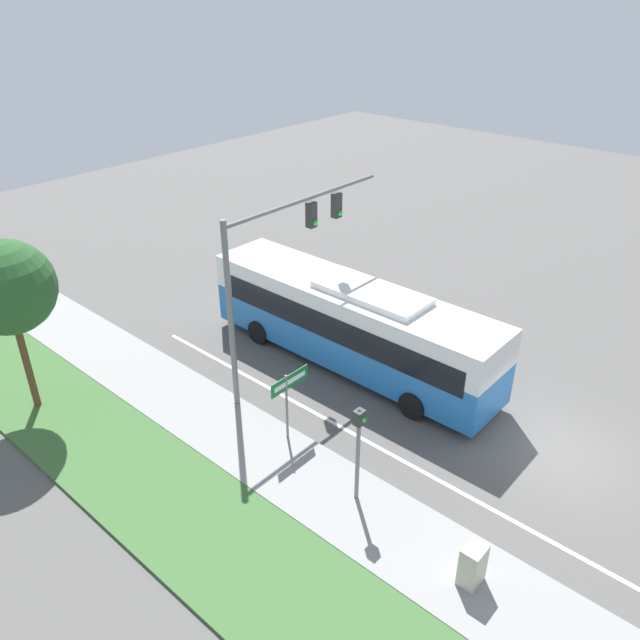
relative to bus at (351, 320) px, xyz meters
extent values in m
plane|color=#565451|center=(0.35, -8.15, -1.88)|extent=(80.00, 80.00, 0.00)
cube|color=gray|center=(-5.85, -8.15, -1.82)|extent=(2.80, 80.00, 0.12)
cube|color=silver|center=(-3.25, -8.15, -1.87)|extent=(0.14, 30.00, 0.01)
cube|color=#236BB7|center=(0.00, 0.01, -0.73)|extent=(2.59, 12.03, 1.57)
cube|color=white|center=(0.00, 0.01, 0.69)|extent=(2.59, 12.03, 1.28)
cube|color=black|center=(0.00, 0.01, 0.25)|extent=(2.63, 11.07, 0.97)
cube|color=white|center=(0.00, -0.89, 1.45)|extent=(1.81, 4.21, 0.24)
cylinder|color=black|center=(-1.24, 3.74, -1.38)|extent=(0.28, 0.99, 0.99)
cylinder|color=black|center=(1.24, 3.74, -1.38)|extent=(0.28, 0.99, 0.99)
cylinder|color=black|center=(-1.24, -3.72, -1.38)|extent=(0.28, 0.99, 0.99)
cylinder|color=black|center=(1.24, -3.72, -1.38)|extent=(0.28, 0.99, 0.99)
cylinder|color=slate|center=(-4.70, 1.23, 1.52)|extent=(0.20, 0.20, 6.79)
cylinder|color=slate|center=(-1.03, 1.23, 4.66)|extent=(7.34, 0.14, 0.14)
cube|color=#2D2D2D|center=(-0.78, 1.23, 4.04)|extent=(0.32, 0.28, 0.90)
sphere|color=#1ED838|center=(-0.78, 1.05, 3.80)|extent=(0.18, 0.18, 0.18)
cube|color=#2D2D2D|center=(0.56, 1.23, 4.04)|extent=(0.32, 0.28, 0.90)
sphere|color=#1ED838|center=(0.56, 1.05, 3.80)|extent=(0.18, 0.18, 0.18)
cylinder|color=slate|center=(-5.50, -4.69, -0.29)|extent=(0.12, 0.12, 3.18)
cube|color=#2D2D2D|center=(-5.50, -4.69, 1.08)|extent=(0.28, 0.24, 0.44)
sphere|color=#1ED838|center=(-5.50, -4.84, 1.08)|extent=(0.14, 0.14, 0.14)
cylinder|color=slate|center=(-4.88, -1.39, -0.63)|extent=(0.08, 0.08, 2.49)
cube|color=#196B33|center=(-4.72, -1.39, 0.33)|extent=(1.60, 0.03, 0.48)
cube|color=white|center=(-4.72, -1.41, 0.33)|extent=(1.36, 0.01, 0.17)
cube|color=#B7B29E|center=(-5.87, -8.55, -1.18)|extent=(0.63, 0.48, 1.16)
cylinder|color=brown|center=(-9.35, 6.36, 0.03)|extent=(0.24, 0.24, 3.61)
sphere|color=#285628|center=(-9.35, 6.36, 2.74)|extent=(3.05, 3.05, 3.05)
camera|label=1|loc=(-16.00, -12.58, 11.25)|focal=35.00mm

